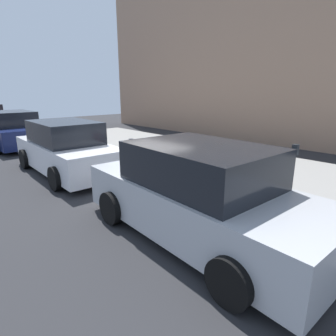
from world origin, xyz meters
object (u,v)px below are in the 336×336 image
suitcase_black_5 (166,161)px  parking_meter (293,165)px  suitcase_olive_2 (204,169)px  suitcase_red_0 (237,179)px  suitcase_navy_4 (177,164)px  parked_car_navy_2 (12,130)px  fire_hydrant (148,153)px  parked_car_silver_0 (199,195)px  parked_car_white_1 (66,149)px  suitcase_maroon_1 (221,174)px  suitcase_teal_3 (191,165)px  bollard_post (131,150)px

suitcase_black_5 → parking_meter: parking_meter is taller
suitcase_olive_2 → suitcase_red_0: bearing=177.4°
suitcase_red_0 → suitcase_black_5: 2.67m
suitcase_navy_4 → parked_car_navy_2: size_ratio=0.14×
suitcase_red_0 → fire_hydrant: (3.47, -0.08, 0.06)m
suitcase_olive_2 → fire_hydrant: bearing=-0.7°
parked_car_silver_0 → parked_car_white_1: size_ratio=1.01×
suitcase_olive_2 → suitcase_navy_4: suitcase_olive_2 is taller
suitcase_maroon_1 → parked_car_silver_0: parked_car_silver_0 is taller
parked_car_white_1 → suitcase_teal_3: bearing=-146.4°
suitcase_maroon_1 → fire_hydrant: 2.94m
bollard_post → parked_car_navy_2: bearing=17.3°
suitcase_teal_3 → parked_car_navy_2: 9.33m
parked_car_white_1 → parked_car_navy_2: bearing=-0.0°
suitcase_navy_4 → suitcase_black_5: 0.60m
suitcase_navy_4 → suitcase_teal_3: bearing=-177.5°
fire_hydrant → parking_meter: (-4.61, -0.25, 0.44)m
parked_car_silver_0 → parking_meter: bearing=-102.6°
suitcase_maroon_1 → suitcase_navy_4: size_ratio=1.09×
suitcase_teal_3 → suitcase_black_5: size_ratio=1.56×
suitcase_maroon_1 → parked_car_silver_0: size_ratio=0.15×
suitcase_navy_4 → fire_hydrant: size_ratio=0.85×
suitcase_olive_2 → parking_meter: bearing=-172.7°
fire_hydrant → parked_car_white_1: (1.33, 2.15, 0.23)m
suitcase_red_0 → parked_car_navy_2: size_ratio=0.15×
fire_hydrant → parked_car_navy_2: (7.16, 2.15, 0.23)m
fire_hydrant → parked_car_white_1: parked_car_white_1 is taller
suitcase_olive_2 → parking_meter: parking_meter is taller
suitcase_teal_3 → suitcase_navy_4: 0.52m
suitcase_teal_3 → fire_hydrant: (1.91, -0.00, 0.05)m
suitcase_maroon_1 → suitcase_olive_2: suitcase_olive_2 is taller
suitcase_olive_2 → parked_car_silver_0: 2.71m
suitcase_red_0 → fire_hydrant: bearing=-1.3°
suitcase_navy_4 → parked_car_silver_0: size_ratio=0.13×
suitcase_red_0 → suitcase_navy_4: suitcase_red_0 is taller
suitcase_olive_2 → suitcase_teal_3: 0.50m
suitcase_maroon_1 → suitcase_olive_2: bearing=5.1°
suitcase_navy_4 → fire_hydrant: 1.40m
suitcase_red_0 → fire_hydrant: fire_hydrant is taller
suitcase_navy_4 → suitcase_black_5: (0.59, -0.07, -0.03)m
parking_meter → parked_car_silver_0: parked_car_silver_0 is taller
parked_car_silver_0 → parked_car_navy_2: bearing=-0.0°
fire_hydrant → parking_meter: size_ratio=0.58×
suitcase_black_5 → suitcase_navy_4: bearing=173.1°
suitcase_black_5 → fire_hydrant: 0.81m
bollard_post → parked_car_navy_2: (6.45, 2.00, 0.22)m
suitcase_red_0 → suitcase_teal_3: 1.56m
parked_car_navy_2 → suitcase_maroon_1: bearing=-167.9°
suitcase_olive_2 → suitcase_maroon_1: bearing=-174.9°
suitcase_red_0 → fire_hydrant: 3.47m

